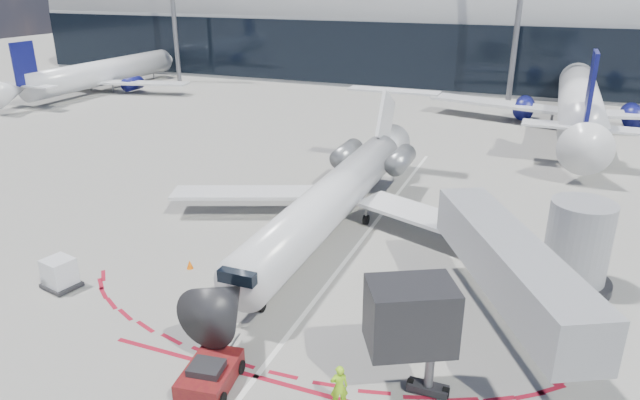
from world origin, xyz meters
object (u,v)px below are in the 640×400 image
at_px(pushback_tug, 210,375).
at_px(regional_jet, 337,193).
at_px(uld_container, 60,274).
at_px(ramp_worker, 339,387).

bearing_deg(pushback_tug, regional_jet, 83.93).
bearing_deg(uld_container, pushback_tug, -6.10).
height_order(ramp_worker, uld_container, ramp_worker).
relative_size(regional_jet, uld_container, 14.40).
xyz_separation_m(regional_jet, pushback_tug, (0.62, -16.36, -1.93)).
bearing_deg(uld_container, regional_jet, 61.21).
height_order(regional_jet, uld_container, regional_jet).
distance_m(pushback_tug, uld_container, 12.13).
distance_m(regional_jet, uld_container, 16.71).
height_order(pushback_tug, uld_container, uld_container).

